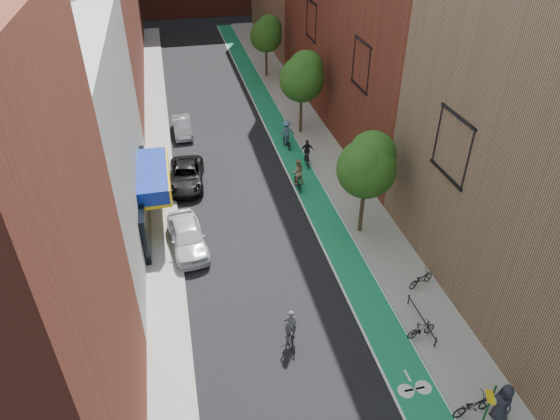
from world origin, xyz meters
TOP-DOWN VIEW (x-y plane):
  - ground at (0.00, 0.00)m, footprint 160.00×160.00m
  - bike_lane at (4.00, 26.00)m, footprint 2.00×68.00m
  - sidewalk_left at (-6.00, 26.00)m, footprint 2.00×68.00m
  - sidewalk_right at (6.50, 26.00)m, footprint 3.00×68.00m
  - building_left_white at (-11.00, 14.00)m, footprint 8.00×20.00m
  - tree_near at (5.65, 10.02)m, footprint 3.40×3.36m
  - tree_mid at (5.65, 24.02)m, footprint 3.55×3.53m
  - tree_far at (5.65, 38.02)m, footprint 3.30×3.25m
  - sign_pole at (5.38, -3.50)m, footprint 0.13×0.71m
  - parked_car_white at (-4.60, 10.77)m, footprint 2.40×4.93m
  - parked_car_black at (-4.17, 17.91)m, footprint 2.86×5.29m
  - parked_car_silver at (-3.93, 26.02)m, footprint 1.52×4.08m
  - cyclist_lead at (-0.50, 2.64)m, footprint 0.59×1.59m
  - cyclist_lane_near at (3.20, 15.68)m, footprint 0.91×1.75m
  - cyclist_lane_mid at (4.70, 18.68)m, footprint 1.02×1.74m
  - cyclist_lane_far at (3.90, 21.81)m, footprint 1.29×1.87m
  - parked_bike_near at (5.63, -2.60)m, footprint 1.87×0.82m
  - parked_bike_mid at (5.45, 1.54)m, footprint 1.54×0.64m
  - parked_bike_far at (6.99, 4.74)m, footprint 1.70×1.07m
  - pedestrian at (6.57, -3.01)m, footprint 0.69×0.97m

SIDE VIEW (x-z plane):
  - ground at x=0.00m, z-range 0.00..0.00m
  - bike_lane at x=4.00m, z-range 0.00..0.01m
  - sidewalk_left at x=-6.00m, z-range 0.00..0.15m
  - sidewalk_right at x=6.50m, z-range 0.00..0.15m
  - parked_bike_far at x=6.99m, z-range 0.15..0.99m
  - parked_bike_mid at x=5.45m, z-range 0.15..1.05m
  - parked_bike_near at x=5.63m, z-range 0.15..1.10m
  - cyclist_lead at x=-0.50m, z-range -0.32..1.64m
  - parked_car_silver at x=-3.93m, z-range 0.00..1.33m
  - parked_car_black at x=-4.17m, z-range 0.00..1.41m
  - cyclist_lane_mid at x=4.70m, z-range -0.25..1.76m
  - parked_car_white at x=-4.60m, z-range 0.00..1.62m
  - cyclist_lane_near at x=3.20m, z-range -0.15..2.03m
  - cyclist_lane_far at x=3.90m, z-range -0.11..2.13m
  - pedestrian at x=6.57m, z-range 0.15..2.03m
  - sign_pole at x=5.38m, z-range 0.34..3.34m
  - tree_far at x=5.65m, z-range 1.40..7.60m
  - tree_near at x=5.65m, z-range 1.45..7.87m
  - tree_mid at x=5.65m, z-range 1.52..8.26m
  - building_left_white at x=-11.00m, z-range 0.00..12.00m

